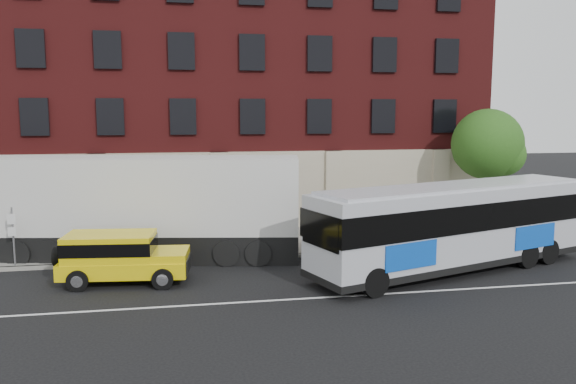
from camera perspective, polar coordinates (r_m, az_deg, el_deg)
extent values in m
plane|color=black|center=(19.09, -4.21, -11.18)|extent=(120.00, 120.00, 0.00)
cube|color=gray|center=(27.70, -6.25, -4.96)|extent=(60.00, 6.00, 0.15)
cube|color=gray|center=(24.79, -5.74, -6.50)|extent=(60.00, 0.25, 0.15)
cube|color=silver|center=(19.56, -4.37, -10.69)|extent=(60.00, 0.12, 0.01)
cube|color=#551414|center=(35.01, -7.43, 10.20)|extent=(30.00, 10.00, 15.00)
cube|color=#B1A58C|center=(30.12, -6.72, 0.09)|extent=(30.00, 0.35, 4.00)
cube|color=#B1A58C|center=(30.24, -18.12, -0.22)|extent=(0.90, 0.55, 4.00)
cube|color=#B1A58C|center=(30.02, -6.70, 0.07)|extent=(0.90, 0.55, 4.00)
cube|color=#B1A58C|center=(30.99, 4.43, 0.34)|extent=(0.90, 0.55, 4.00)
cube|color=#B1A58C|center=(33.03, 14.55, 0.59)|extent=(0.90, 0.55, 4.00)
cube|color=black|center=(30.63, -23.53, 6.75)|extent=(1.30, 0.20, 1.80)
cube|color=black|center=(30.04, -16.97, 7.05)|extent=(1.30, 0.20, 1.80)
cube|color=black|center=(29.85, -10.23, 7.27)|extent=(1.30, 0.20, 1.80)
cube|color=black|center=(30.07, -3.49, 7.38)|extent=(1.30, 0.20, 1.80)
cube|color=black|center=(30.70, 3.06, 7.40)|extent=(1.30, 0.20, 1.80)
cube|color=black|center=(31.70, 9.28, 7.33)|extent=(1.30, 0.20, 1.80)
cube|color=black|center=(33.04, 15.05, 7.18)|extent=(1.30, 0.20, 1.80)
cube|color=black|center=(30.76, -23.87, 12.71)|extent=(1.30, 0.20, 1.80)
cube|color=black|center=(30.17, -17.22, 13.14)|extent=(1.30, 0.20, 1.80)
cube|color=black|center=(29.99, -10.38, 13.39)|extent=(1.30, 0.20, 1.80)
cube|color=black|center=(30.21, -3.54, 13.46)|extent=(1.30, 0.20, 1.80)
cube|color=black|center=(30.83, 3.11, 13.36)|extent=(1.30, 0.20, 1.80)
cube|color=black|center=(31.83, 9.41, 13.09)|extent=(1.30, 0.20, 1.80)
cube|color=black|center=(33.16, 15.25, 12.71)|extent=(1.30, 0.20, 1.80)
cube|color=black|center=(31.26, -26.28, -1.14)|extent=(2.60, 0.15, 2.80)
cube|color=black|center=(30.16, -15.26, -0.89)|extent=(2.60, 0.15, 2.80)
cube|color=black|center=(30.24, -3.86, -0.61)|extent=(2.60, 0.15, 2.80)
cube|color=black|center=(31.49, 7.05, -0.31)|extent=(2.60, 0.15, 2.80)
cylinder|color=gray|center=(25.51, -25.26, -4.11)|extent=(0.07, 0.07, 2.50)
cube|color=silver|center=(25.22, -25.45, -2.41)|extent=(0.30, 0.03, 0.40)
cube|color=silver|center=(25.31, -25.38, -3.52)|extent=(0.30, 0.03, 0.35)
cylinder|color=#322519|center=(31.80, 18.67, -0.77)|extent=(0.32, 0.32, 3.00)
sphere|color=#1D4614|center=(31.51, 18.91, 4.45)|extent=(3.60, 3.60, 3.60)
sphere|color=#1D4614|center=(31.54, 20.33, 3.47)|extent=(2.20, 2.20, 2.20)
sphere|color=#1D4614|center=(31.59, 17.57, 3.79)|extent=(2.00, 2.00, 2.00)
cube|color=#B1B3BC|center=(23.70, 15.96, -3.11)|extent=(12.53, 6.38, 2.93)
cube|color=black|center=(23.99, 15.84, -6.31)|extent=(12.59, 6.44, 0.26)
cube|color=#B1B3BC|center=(23.46, 16.11, 0.53)|extent=(11.84, 5.89, 0.12)
cube|color=black|center=(23.61, 16.01, -1.94)|extent=(12.63, 6.48, 1.03)
cube|color=#0C48BA|center=(20.67, 11.99, -6.12)|extent=(2.16, 0.76, 0.93)
cube|color=#0C48BA|center=(26.90, 18.61, -3.09)|extent=(2.16, 0.76, 0.93)
cylinder|color=black|center=(20.10, 8.49, -8.71)|extent=(1.07, 0.62, 1.03)
cylinder|color=black|center=(21.92, 4.76, -7.24)|extent=(1.07, 0.62, 1.03)
cylinder|color=black|center=(25.34, 22.37, -5.73)|extent=(1.07, 0.62, 1.03)
cylinder|color=black|center=(26.80, 18.48, -4.81)|extent=(1.07, 0.62, 1.03)
cylinder|color=black|center=(26.29, 24.06, -5.34)|extent=(1.07, 0.62, 1.03)
cylinder|color=black|center=(27.71, 20.21, -4.48)|extent=(1.07, 0.62, 1.03)
cube|color=yellow|center=(22.25, -15.61, -7.02)|extent=(4.71, 2.36, 0.57)
cube|color=yellow|center=(22.18, -17.00, -5.11)|extent=(3.29, 2.17, 0.94)
cube|color=black|center=(22.17, -17.00, -4.99)|extent=(3.34, 2.22, 0.47)
cube|color=yellow|center=(21.89, -11.63, -5.98)|extent=(1.60, 1.93, 0.28)
cube|color=black|center=(21.90, -9.70, -6.94)|extent=(0.22, 1.51, 0.52)
cylinder|color=black|center=(22.75, -21.63, -5.86)|extent=(0.28, 0.74, 0.72)
cylinder|color=black|center=(21.19, -12.15, -8.32)|extent=(0.78, 0.34, 0.75)
cylinder|color=silver|center=(21.19, -12.15, -8.32)|extent=(0.44, 0.33, 0.42)
cylinder|color=black|center=(22.96, -11.52, -7.03)|extent=(0.78, 0.34, 0.75)
cylinder|color=silver|center=(22.96, -11.52, -7.03)|extent=(0.44, 0.33, 0.42)
cylinder|color=black|center=(21.79, -19.87, -8.17)|extent=(0.78, 0.34, 0.75)
cylinder|color=silver|center=(21.79, -19.87, -8.17)|extent=(0.44, 0.33, 0.42)
cylinder|color=black|center=(23.51, -18.66, -6.94)|extent=(0.78, 0.34, 0.75)
cylinder|color=silver|center=(23.51, -18.66, -6.94)|extent=(0.44, 0.33, 0.42)
cube|color=black|center=(25.62, -13.77, -5.02)|extent=(13.23, 4.81, 1.19)
cube|color=silver|center=(25.23, -13.93, -0.23)|extent=(13.23, 4.85, 3.14)
cylinder|color=black|center=(26.06, -24.92, -5.45)|extent=(1.12, 0.49, 1.08)
cylinder|color=black|center=(28.28, -22.85, -4.32)|extent=(1.12, 0.49, 1.08)
cylinder|color=black|center=(25.55, -22.26, -5.56)|extent=(1.12, 0.49, 1.08)
cylinder|color=black|center=(27.81, -20.37, -4.39)|extent=(1.12, 0.49, 1.08)
cylinder|color=black|center=(23.85, -6.04, -5.93)|extent=(1.12, 0.49, 1.08)
cylinder|color=black|center=(26.26, -5.52, -4.63)|extent=(1.12, 0.49, 1.08)
cylinder|color=black|center=(23.76, -2.91, -5.95)|extent=(1.12, 0.49, 1.08)
cylinder|color=black|center=(26.18, -2.68, -4.64)|extent=(1.12, 0.49, 1.08)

